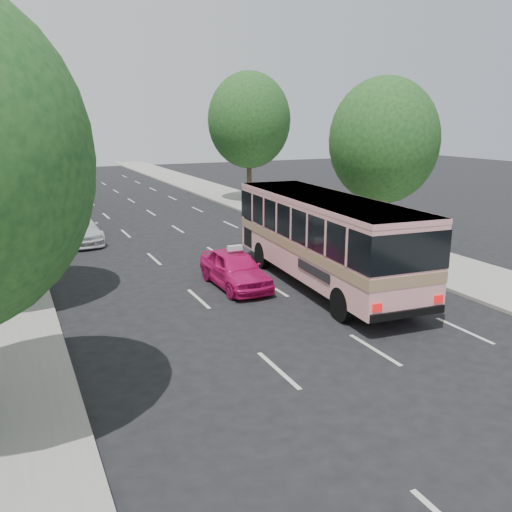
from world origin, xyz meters
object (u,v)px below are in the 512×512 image
white_pickup (77,228)px  tour_coach_rear (19,169)px  tour_coach_front (43,180)px  pink_bus (323,231)px  pink_taxi (235,269)px

white_pickup → tour_coach_rear: bearing=92.0°
tour_coach_front → tour_coach_rear: bearing=95.4°
pink_bus → pink_taxi: bearing=162.0°
tour_coach_front → pink_taxi: bearing=-71.1°
pink_taxi → white_pickup: size_ratio=0.84×
pink_bus → pink_taxi: 3.49m
pink_bus → tour_coach_front: (-8.21, 18.61, 0.35)m
pink_bus → pink_taxi: pink_bus is taller
white_pickup → tour_coach_front: tour_coach_front is taller
white_pickup → tour_coach_front: (-0.95, 7.21, 1.70)m
tour_coach_rear → pink_bus: bearing=-79.0°
pink_bus → white_pickup: pink_bus is taller
pink_taxi → tour_coach_rear: 33.06m
pink_bus → white_pickup: (-7.27, 11.40, -1.36)m
white_pickup → tour_coach_front: 7.47m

